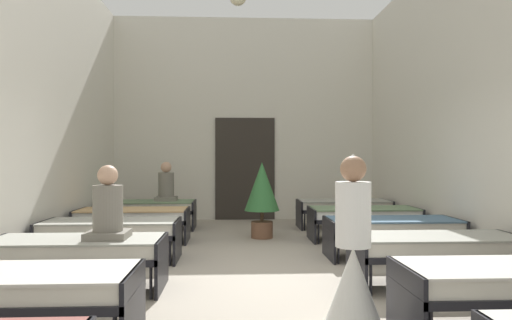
# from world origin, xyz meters

# --- Properties ---
(ground_plane) EXTENTS (6.73, 11.13, 0.10)m
(ground_plane) POSITION_xyz_m (0.00, 0.00, -0.05)
(ground_plane) COLOR #9E9384
(room_shell) EXTENTS (6.53, 10.73, 4.77)m
(room_shell) POSITION_xyz_m (-0.00, 1.29, 2.39)
(room_shell) COLOR silver
(room_shell) RESTS_ON ground
(bed_left_row_1) EXTENTS (1.90, 0.84, 0.57)m
(bed_left_row_1) POSITION_xyz_m (-2.01, -2.28, 0.44)
(bed_left_row_1) COLOR black
(bed_left_row_1) RESTS_ON ground
(bed_left_row_2) EXTENTS (1.90, 0.84, 0.57)m
(bed_left_row_2) POSITION_xyz_m (-2.01, -0.76, 0.44)
(bed_left_row_2) COLOR black
(bed_left_row_2) RESTS_ON ground
(bed_right_row_2) EXTENTS (1.90, 0.84, 0.57)m
(bed_right_row_2) POSITION_xyz_m (2.01, -0.76, 0.44)
(bed_right_row_2) COLOR black
(bed_right_row_2) RESTS_ON ground
(bed_left_row_3) EXTENTS (1.90, 0.84, 0.57)m
(bed_left_row_3) POSITION_xyz_m (-2.01, 0.76, 0.44)
(bed_left_row_3) COLOR black
(bed_left_row_3) RESTS_ON ground
(bed_right_row_3) EXTENTS (1.90, 0.84, 0.57)m
(bed_right_row_3) POSITION_xyz_m (2.01, 0.76, 0.44)
(bed_right_row_3) COLOR black
(bed_right_row_3) RESTS_ON ground
(bed_left_row_4) EXTENTS (1.90, 0.84, 0.57)m
(bed_left_row_4) POSITION_xyz_m (-2.01, 2.28, 0.44)
(bed_left_row_4) COLOR black
(bed_left_row_4) RESTS_ON ground
(bed_right_row_4) EXTENTS (1.90, 0.84, 0.57)m
(bed_right_row_4) POSITION_xyz_m (2.01, 2.28, 0.44)
(bed_right_row_4) COLOR black
(bed_right_row_4) RESTS_ON ground
(bed_left_row_5) EXTENTS (1.90, 0.84, 0.57)m
(bed_left_row_5) POSITION_xyz_m (-2.01, 3.80, 0.44)
(bed_left_row_5) COLOR black
(bed_left_row_5) RESTS_ON ground
(bed_right_row_5) EXTENTS (1.90, 0.84, 0.57)m
(bed_right_row_5) POSITION_xyz_m (2.01, 3.80, 0.44)
(bed_right_row_5) COLOR black
(bed_right_row_5) RESTS_ON ground
(nurse_near_aisle) EXTENTS (0.52, 0.52, 1.49)m
(nurse_near_aisle) POSITION_xyz_m (0.71, -2.09, 0.53)
(nurse_near_aisle) COLOR white
(nurse_near_aisle) RESTS_ON ground
(patient_seated_primary) EXTENTS (0.44, 0.44, 0.80)m
(patient_seated_primary) POSITION_xyz_m (-1.66, -0.79, 0.87)
(patient_seated_primary) COLOR slate
(patient_seated_primary) RESTS_ON bed_left_row_2
(patient_seated_secondary) EXTENTS (0.44, 0.44, 0.80)m
(patient_seated_secondary) POSITION_xyz_m (-1.66, 3.88, 0.87)
(patient_seated_secondary) COLOR slate
(patient_seated_secondary) RESTS_ON bed_left_row_5
(potted_plant) EXTENTS (0.64, 0.64, 1.38)m
(potted_plant) POSITION_xyz_m (0.23, 2.60, 0.85)
(potted_plant) COLOR brown
(potted_plant) RESTS_ON ground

